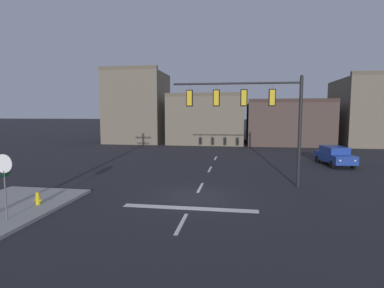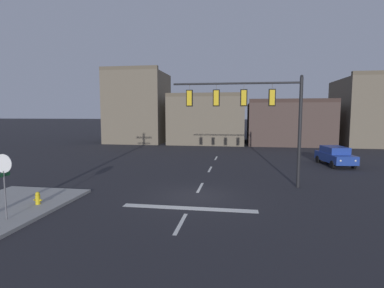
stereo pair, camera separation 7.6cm
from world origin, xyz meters
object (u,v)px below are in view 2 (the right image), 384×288
object	(u,v)px
signal_mast_near_side	(254,107)
car_lot_nearside	(335,155)
stop_sign	(4,171)
fire_hydrant	(38,201)

from	to	relation	value
signal_mast_near_side	car_lot_nearside	bearing A→B (deg)	49.65
stop_sign	fire_hydrant	distance (m)	2.73
stop_sign	fire_hydrant	world-z (taller)	stop_sign
car_lot_nearside	fire_hydrant	bearing A→B (deg)	-140.36
stop_sign	fire_hydrant	bearing A→B (deg)	92.08
signal_mast_near_side	fire_hydrant	size ratio (longest dim) A/B	10.26
car_lot_nearside	stop_sign	bearing A→B (deg)	-136.50
signal_mast_near_side	stop_sign	bearing A→B (deg)	-141.79
signal_mast_near_side	car_lot_nearside	distance (m)	11.82
stop_sign	car_lot_nearside	size ratio (longest dim) A/B	0.61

